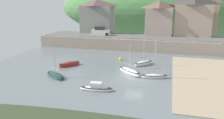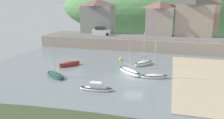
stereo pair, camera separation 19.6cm
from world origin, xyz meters
name	(u,v)px [view 1 (the left image)]	position (x,y,z in m)	size (l,w,h in m)	color
ground	(132,111)	(1.40, -9.56, 0.16)	(48.00, 41.00, 0.61)	slate
quay_seawall	(148,44)	(0.00, 17.50, 1.36)	(48.00, 9.40, 2.40)	gray
hillside_backdrop	(170,7)	(3.39, 55.20, 7.90)	(80.00, 44.00, 22.57)	#4E8348
waterfront_building_left	(98,16)	(-13.52, 25.20, 6.51)	(7.98, 5.32, 8.09)	gray
waterfront_building_centre	(159,17)	(1.59, 25.20, 6.35)	(6.31, 5.81, 7.77)	#A49389
waterfront_building_right	(193,14)	(8.88, 25.20, 7.14)	(8.18, 4.72, 9.29)	tan
church_with_spire	(213,1)	(13.34, 29.20, 9.96)	(3.00, 3.00, 14.63)	tan
sailboat_blue_trim	(130,72)	(-0.90, 1.48, 0.32)	(4.03, 3.71, 4.69)	silver
sailboat_nearest_shore	(55,75)	(-10.42, -2.41, 0.21)	(4.07, 3.25, 4.12)	#184F3F
rowboat_small_beached	(96,88)	(-3.50, -5.47, 0.27)	(3.94, 1.37, 1.12)	white
dinghy_open_wooden	(143,63)	(0.45, 6.41, 0.32)	(3.14, 3.53, 5.55)	silver
sailboat_tall_mast	(69,64)	(-10.92, 3.01, 0.28)	(3.23, 3.58, 0.92)	#A22718
sailboat_far_left	(154,76)	(2.65, 0.56, 0.27)	(3.63, 1.78, 5.39)	silver
parked_car_near_slipway	(101,31)	(-11.31, 20.70, 3.20)	(4.20, 1.95, 1.95)	silver
mooring_buoy	(121,59)	(-3.82, 8.66, 0.18)	(0.60, 0.60, 0.60)	yellow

